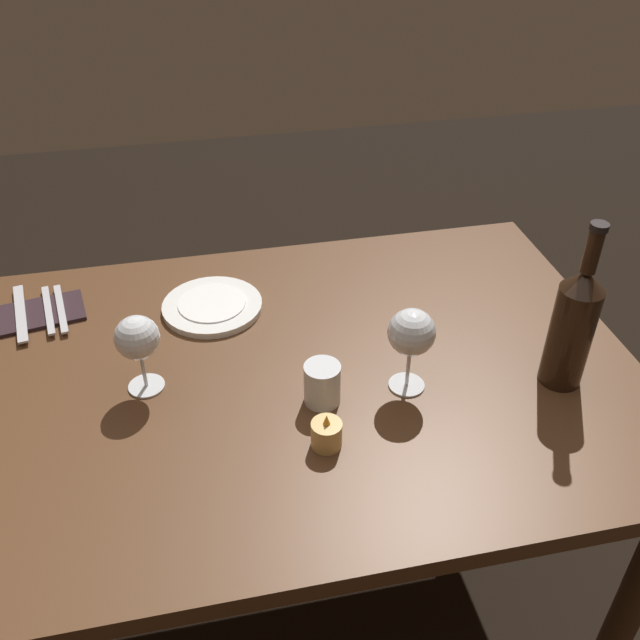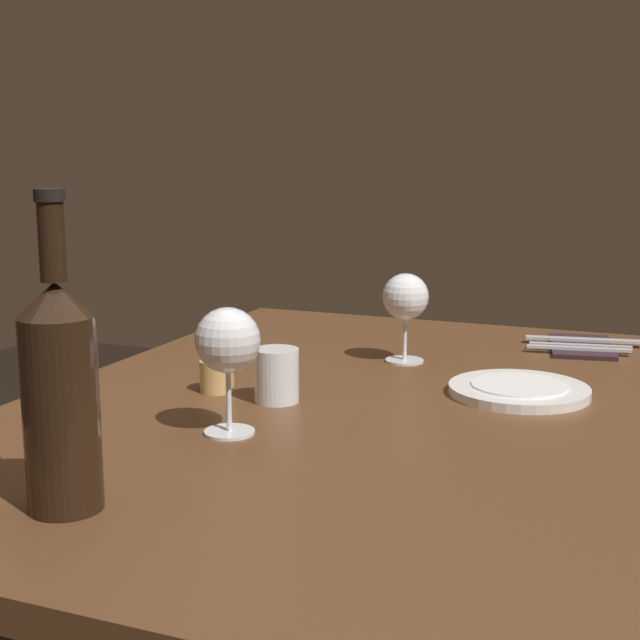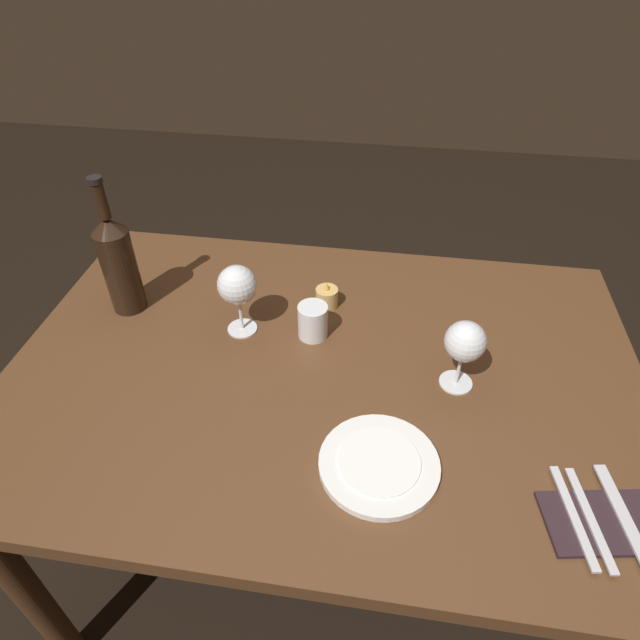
{
  "view_description": "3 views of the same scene",
  "coord_description": "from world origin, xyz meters",
  "px_view_note": "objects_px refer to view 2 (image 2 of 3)",
  "views": [
    {
      "loc": [
        0.16,
        0.99,
        1.6
      ],
      "look_at": [
        -0.05,
        -0.01,
        0.84
      ],
      "focal_mm": 39.3,
      "sensor_mm": 36.0,
      "label": 1
    },
    {
      "loc": [
        -1.19,
        -0.44,
        1.11
      ],
      "look_at": [
        -0.01,
        0.04,
        0.86
      ],
      "focal_mm": 50.74,
      "sensor_mm": 36.0,
      "label": 2
    },
    {
      "loc": [
        0.11,
        -0.79,
        1.54
      ],
      "look_at": [
        -0.01,
        -0.01,
        0.87
      ],
      "focal_mm": 30.36,
      "sensor_mm": 36.0,
      "label": 3
    }
  ],
  "objects_px": {
    "wine_glass_left": "(228,343)",
    "folded_napkin": "(582,346)",
    "wine_glass_right": "(406,299)",
    "votive_candle": "(217,377)",
    "fork_outer": "(579,348)",
    "wine_bottle": "(60,391)",
    "table_knife": "(584,340)",
    "dinner_plate": "(519,390)",
    "fork_inner": "(580,346)",
    "water_tumbler": "(277,378)"
  },
  "relations": [
    {
      "from": "water_tumbler",
      "to": "votive_candle",
      "type": "relative_size",
      "value": 1.17
    },
    {
      "from": "wine_glass_left",
      "to": "dinner_plate",
      "type": "distance_m",
      "value": 0.47
    },
    {
      "from": "fork_inner",
      "to": "table_knife",
      "type": "xyz_separation_m",
      "value": [
        0.06,
        0.0,
        0.0
      ]
    },
    {
      "from": "fork_outer",
      "to": "fork_inner",
      "type": "bearing_deg",
      "value": 0.0
    },
    {
      "from": "water_tumbler",
      "to": "fork_outer",
      "type": "distance_m",
      "value": 0.61
    },
    {
      "from": "dinner_plate",
      "to": "fork_outer",
      "type": "distance_m",
      "value": 0.31
    },
    {
      "from": "wine_bottle",
      "to": "water_tumbler",
      "type": "relative_size",
      "value": 4.15
    },
    {
      "from": "fork_outer",
      "to": "water_tumbler",
      "type": "bearing_deg",
      "value": 141.96
    },
    {
      "from": "wine_glass_right",
      "to": "votive_candle",
      "type": "distance_m",
      "value": 0.37
    },
    {
      "from": "table_knife",
      "to": "votive_candle",
      "type": "bearing_deg",
      "value": 138.48
    },
    {
      "from": "water_tumbler",
      "to": "fork_inner",
      "type": "height_order",
      "value": "water_tumbler"
    },
    {
      "from": "water_tumbler",
      "to": "fork_outer",
      "type": "height_order",
      "value": "water_tumbler"
    },
    {
      "from": "wine_bottle",
      "to": "water_tumbler",
      "type": "height_order",
      "value": "wine_bottle"
    },
    {
      "from": "wine_glass_left",
      "to": "votive_candle",
      "type": "xyz_separation_m",
      "value": [
        0.17,
        0.11,
        -0.1
      ]
    },
    {
      "from": "dinner_plate",
      "to": "table_knife",
      "type": "height_order",
      "value": "dinner_plate"
    },
    {
      "from": "table_knife",
      "to": "wine_glass_right",
      "type": "bearing_deg",
      "value": 132.7
    },
    {
      "from": "folded_napkin",
      "to": "wine_bottle",
      "type": "bearing_deg",
      "value": 157.11
    },
    {
      "from": "dinner_plate",
      "to": "water_tumbler",
      "type": "bearing_deg",
      "value": 117.53
    },
    {
      "from": "wine_glass_left",
      "to": "water_tumbler",
      "type": "relative_size",
      "value": 2.12
    },
    {
      "from": "dinner_plate",
      "to": "folded_napkin",
      "type": "xyz_separation_m",
      "value": [
        0.36,
        -0.05,
        -0.0
      ]
    },
    {
      "from": "wine_bottle",
      "to": "folded_napkin",
      "type": "xyz_separation_m",
      "value": [
        0.97,
        -0.41,
        -0.12
      ]
    },
    {
      "from": "water_tumbler",
      "to": "votive_candle",
      "type": "height_order",
      "value": "water_tumbler"
    },
    {
      "from": "wine_bottle",
      "to": "table_knife",
      "type": "relative_size",
      "value": 1.55
    },
    {
      "from": "wine_glass_left",
      "to": "dinner_plate",
      "type": "relative_size",
      "value": 0.79
    },
    {
      "from": "folded_napkin",
      "to": "fork_outer",
      "type": "height_order",
      "value": "fork_outer"
    },
    {
      "from": "wine_bottle",
      "to": "votive_candle",
      "type": "xyz_separation_m",
      "value": [
        0.46,
        0.07,
        -0.1
      ]
    },
    {
      "from": "wine_glass_left",
      "to": "fork_inner",
      "type": "height_order",
      "value": "wine_glass_left"
    },
    {
      "from": "wine_glass_right",
      "to": "wine_bottle",
      "type": "bearing_deg",
      "value": 169.65
    },
    {
      "from": "wine_glass_right",
      "to": "wine_bottle",
      "type": "distance_m",
      "value": 0.76
    },
    {
      "from": "fork_outer",
      "to": "folded_napkin",
      "type": "bearing_deg",
      "value": 0.0
    },
    {
      "from": "wine_bottle",
      "to": "votive_candle",
      "type": "height_order",
      "value": "wine_bottle"
    },
    {
      "from": "fork_inner",
      "to": "fork_outer",
      "type": "xyz_separation_m",
      "value": [
        -0.02,
        0.0,
        0.0
      ]
    },
    {
      "from": "wine_glass_right",
      "to": "folded_napkin",
      "type": "bearing_deg",
      "value": -50.91
    },
    {
      "from": "wine_glass_right",
      "to": "votive_candle",
      "type": "height_order",
      "value": "wine_glass_right"
    },
    {
      "from": "wine_glass_left",
      "to": "fork_outer",
      "type": "bearing_deg",
      "value": -30.03
    },
    {
      "from": "table_knife",
      "to": "dinner_plate",
      "type": "bearing_deg",
      "value": 172.37
    },
    {
      "from": "votive_candle",
      "to": "wine_bottle",
      "type": "bearing_deg",
      "value": -171.1
    },
    {
      "from": "votive_candle",
      "to": "fork_outer",
      "type": "xyz_separation_m",
      "value": [
        0.46,
        -0.48,
        -0.01
      ]
    },
    {
      "from": "wine_glass_left",
      "to": "wine_glass_right",
      "type": "xyz_separation_m",
      "value": [
        0.46,
        -0.1,
        -0.01
      ]
    },
    {
      "from": "water_tumbler",
      "to": "wine_glass_right",
      "type": "bearing_deg",
      "value": -18.31
    },
    {
      "from": "votive_candle",
      "to": "fork_inner",
      "type": "distance_m",
      "value": 0.68
    },
    {
      "from": "folded_napkin",
      "to": "table_knife",
      "type": "relative_size",
      "value": 0.98
    },
    {
      "from": "wine_bottle",
      "to": "fork_outer",
      "type": "bearing_deg",
      "value": -24.0
    },
    {
      "from": "wine_bottle",
      "to": "dinner_plate",
      "type": "height_order",
      "value": "wine_bottle"
    },
    {
      "from": "water_tumbler",
      "to": "fork_inner",
      "type": "bearing_deg",
      "value": -36.63
    },
    {
      "from": "wine_glass_right",
      "to": "water_tumbler",
      "type": "height_order",
      "value": "wine_glass_right"
    },
    {
      "from": "wine_glass_left",
      "to": "folded_napkin",
      "type": "relative_size",
      "value": 0.8
    },
    {
      "from": "folded_napkin",
      "to": "wine_glass_left",
      "type": "bearing_deg",
      "value": 151.81
    },
    {
      "from": "table_knife",
      "to": "wine_bottle",
      "type": "bearing_deg",
      "value": 157.74
    },
    {
      "from": "table_knife",
      "to": "folded_napkin",
      "type": "bearing_deg",
      "value": 180.0
    }
  ]
}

